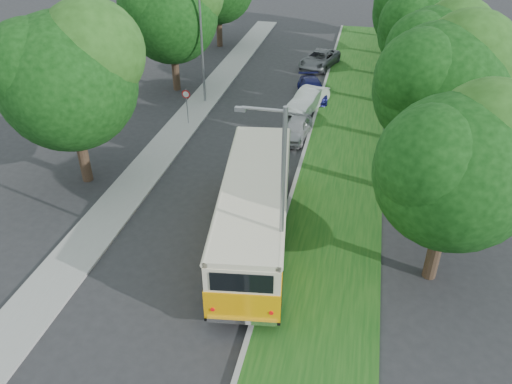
% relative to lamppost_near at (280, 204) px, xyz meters
% --- Properties ---
extents(ground, '(120.00, 120.00, 0.00)m').
position_rel_lamppost_near_xyz_m(ground, '(-4.21, 2.50, -4.37)').
color(ground, '#262629').
rests_on(ground, ground).
extents(curb, '(0.20, 70.00, 0.15)m').
position_rel_lamppost_near_xyz_m(curb, '(-0.61, 7.50, -4.29)').
color(curb, gray).
rests_on(curb, ground).
extents(grass_verge, '(4.50, 70.00, 0.13)m').
position_rel_lamppost_near_xyz_m(grass_verge, '(1.74, 7.50, -4.30)').
color(grass_verge, '#134612').
rests_on(grass_verge, ground).
extents(sidewalk, '(2.20, 70.00, 0.12)m').
position_rel_lamppost_near_xyz_m(sidewalk, '(-9.01, 7.50, -4.31)').
color(sidewalk, gray).
rests_on(sidewalk, ground).
extents(treeline, '(24.27, 41.91, 9.46)m').
position_rel_lamppost_near_xyz_m(treeline, '(-1.06, 20.49, 1.56)').
color(treeline, '#332319').
rests_on(treeline, ground).
extents(lamppost_near, '(1.71, 0.16, 8.00)m').
position_rel_lamppost_near_xyz_m(lamppost_near, '(0.00, 0.00, 0.00)').
color(lamppost_near, gray).
rests_on(lamppost_near, ground).
extents(lamppost_far, '(1.71, 0.16, 7.50)m').
position_rel_lamppost_near_xyz_m(lamppost_far, '(-8.91, 18.50, -0.25)').
color(lamppost_far, gray).
rests_on(lamppost_far, ground).
extents(warning_sign, '(0.56, 0.10, 2.50)m').
position_rel_lamppost_near_xyz_m(warning_sign, '(-8.71, 14.48, -2.66)').
color(warning_sign, gray).
rests_on(warning_sign, ground).
extents(vintage_bus, '(4.31, 11.25, 3.26)m').
position_rel_lamppost_near_xyz_m(vintage_bus, '(-1.61, 3.16, -2.74)').
color(vintage_bus, '#FFA608').
rests_on(vintage_bus, ground).
extents(car_silver, '(1.90, 3.87, 1.27)m').
position_rel_lamppost_near_xyz_m(car_silver, '(-1.41, 14.06, -3.73)').
color(car_silver, '#A6A6AB').
rests_on(car_silver, ground).
extents(car_white, '(2.72, 4.58, 1.43)m').
position_rel_lamppost_near_xyz_m(car_white, '(-1.26, 18.87, -3.66)').
color(car_white, white).
rests_on(car_white, ground).
extents(car_blue, '(2.92, 4.79, 1.30)m').
position_rel_lamppost_near_xyz_m(car_blue, '(-1.29, 21.07, -3.72)').
color(car_blue, '#131657').
rests_on(car_blue, ground).
extents(car_grey, '(3.58, 5.48, 1.40)m').
position_rel_lamppost_near_xyz_m(car_grey, '(-1.54, 28.22, -3.67)').
color(car_grey, slate).
rests_on(car_grey, ground).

